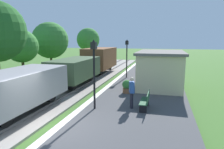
{
  "coord_description": "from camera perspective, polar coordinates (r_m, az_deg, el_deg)",
  "views": [
    {
      "loc": [
        4.69,
        -7.27,
        3.95
      ],
      "look_at": [
        0.6,
        8.25,
        1.13
      ],
      "focal_mm": 32.19,
      "sensor_mm": 36.0,
      "label": 1
    }
  ],
  "objects": [
    {
      "name": "tree_field_distant",
      "position": [
        32.9,
        -6.79,
        9.83
      ],
      "size": [
        3.66,
        3.66,
        5.75
      ],
      "color": "#4C3823",
      "rests_on": "ground"
    },
    {
      "name": "station_hut",
      "position": [
        16.39,
        13.6,
        1.63
      ],
      "size": [
        3.5,
        5.8,
        2.78
      ],
      "color": "beige",
      "rests_on": "platform_slab"
    },
    {
      "name": "bench_near_hut",
      "position": [
        10.94,
        9.57,
        -7.33
      ],
      "size": [
        0.42,
        1.5,
        0.91
      ],
      "color": "#1E4C2D",
      "rests_on": "platform_slab"
    },
    {
      "name": "tree_field_left",
      "position": [
        27.93,
        -17.16,
        9.23
      ],
      "size": [
        4.74,
        4.74,
        6.18
      ],
      "color": "#4C3823",
      "rests_on": "ground"
    },
    {
      "name": "platform_slab",
      "position": [
        8.34,
        2.94,
        -17.31
      ],
      "size": [
        6.0,
        60.0,
        0.25
      ],
      "primitive_type": "cube",
      "color": "#424244",
      "rests_on": "ground"
    },
    {
      "name": "rail_near",
      "position": [
        10.37,
        -25.18,
        -12.27
      ],
      "size": [
        0.07,
        60.0,
        0.14
      ],
      "primitive_type": "cube",
      "color": "slate",
      "rests_on": "track_ballast"
    },
    {
      "name": "potted_planter",
      "position": [
        14.03,
        4.21,
        -3.36
      ],
      "size": [
        0.64,
        0.64,
        0.92
      ],
      "color": "brown",
      "rests_on": "platform_slab"
    },
    {
      "name": "tree_trackside_far",
      "position": [
        23.24,
        -24.29,
        7.31
      ],
      "size": [
        3.44,
        3.44,
        4.95
      ],
      "color": "#4C3823",
      "rests_on": "ground"
    },
    {
      "name": "freight_train",
      "position": [
        17.28,
        -9.64,
        1.7
      ],
      "size": [
        2.5,
        19.4,
        2.72
      ],
      "color": "gray",
      "rests_on": "rail_near"
    },
    {
      "name": "platform_edge_stripe",
      "position": [
        9.21,
        -14.91,
        -14.03
      ],
      "size": [
        0.36,
        60.0,
        0.01
      ],
      "primitive_type": "cube",
      "color": "silver",
      "rests_on": "platform_slab"
    },
    {
      "name": "person_waiting",
      "position": [
        10.9,
        5.61,
        -4.77
      ],
      "size": [
        0.35,
        0.44,
        1.71
      ],
      "rotation": [
        0.0,
        0.0,
        3.48
      ],
      "color": "black",
      "rests_on": "platform_slab"
    },
    {
      "name": "track_ballast",
      "position": [
        10.87,
        -28.11,
        -12.21
      ],
      "size": [
        3.8,
        60.0,
        0.12
      ],
      "primitive_type": "cube",
      "color": "gray",
      "rests_on": "ground"
    },
    {
      "name": "ground_plane",
      "position": [
        9.51,
        -17.01,
        -15.03
      ],
      "size": [
        160.0,
        160.0,
        0.0
      ],
      "primitive_type": "plane",
      "color": "#3D6628"
    },
    {
      "name": "bench_down_platform",
      "position": [
        21.68,
        12.27,
        1.17
      ],
      "size": [
        0.42,
        1.5,
        0.91
      ],
      "color": "#1E4C2D",
      "rests_on": "platform_slab"
    },
    {
      "name": "lamp_post_near",
      "position": [
        10.5,
        -5.15,
        3.66
      ],
      "size": [
        0.28,
        0.28,
        3.7
      ],
      "color": "black",
      "rests_on": "platform_slab"
    },
    {
      "name": "lamp_post_far",
      "position": [
        19.48,
        4.25,
        6.56
      ],
      "size": [
        0.28,
        0.28,
        3.7
      ],
      "color": "black",
      "rests_on": "platform_slab"
    }
  ]
}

